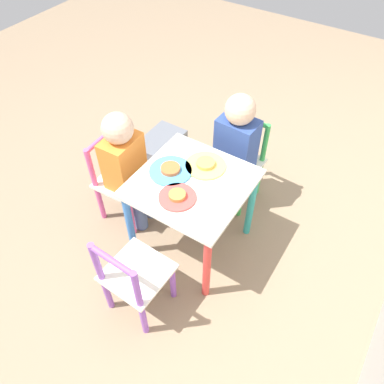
% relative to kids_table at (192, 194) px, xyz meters
% --- Properties ---
extents(ground_plane, '(6.00, 6.00, 0.00)m').
position_rel_kids_table_xyz_m(ground_plane, '(0.00, 0.00, -0.38)').
color(ground_plane, '#8C755B').
extents(kids_table, '(0.50, 0.50, 0.47)m').
position_rel_kids_table_xyz_m(kids_table, '(0.00, 0.00, 0.00)').
color(kids_table, silver).
rests_on(kids_table, ground_plane).
extents(chair_pink, '(0.27, 0.27, 0.51)m').
position_rel_kids_table_xyz_m(chair_pink, '(0.02, -0.44, -0.14)').
color(chair_pink, silver).
rests_on(chair_pink, ground_plane).
extents(chair_green, '(0.27, 0.27, 0.51)m').
position_rel_kids_table_xyz_m(chair_green, '(-0.44, 0.02, -0.14)').
color(chair_green, silver).
rests_on(chair_green, ground_plane).
extents(chair_purple, '(0.27, 0.27, 0.51)m').
position_rel_kids_table_xyz_m(chair_purple, '(0.44, -0.01, -0.14)').
color(chair_purple, silver).
rests_on(chair_purple, ground_plane).
extents(child_front, '(0.21, 0.21, 0.69)m').
position_rel_kids_table_xyz_m(child_front, '(0.02, -0.38, 0.02)').
color(child_front, '#4C608E').
rests_on(child_front, ground_plane).
extents(child_left, '(0.21, 0.21, 0.71)m').
position_rel_kids_table_xyz_m(child_left, '(-0.38, 0.02, 0.03)').
color(child_left, '#38383D').
rests_on(child_left, ground_plane).
extents(plate_front, '(0.20, 0.20, 0.03)m').
position_rel_kids_table_xyz_m(plate_front, '(-0.00, -0.12, 0.09)').
color(plate_front, '#4C9EE0').
rests_on(plate_front, kids_table).
extents(plate_left, '(0.19, 0.19, 0.03)m').
position_rel_kids_table_xyz_m(plate_left, '(-0.12, 0.00, 0.09)').
color(plate_left, '#EADB66').
rests_on(plate_left, kids_table).
extents(plate_right, '(0.16, 0.16, 0.03)m').
position_rel_kids_table_xyz_m(plate_right, '(0.12, 0.00, 0.09)').
color(plate_right, '#E54C47').
rests_on(plate_right, kids_table).
extents(storage_bin, '(0.33, 0.21, 0.10)m').
position_rel_kids_table_xyz_m(storage_bin, '(-0.52, -0.58, -0.33)').
color(storage_bin, slate).
rests_on(storage_bin, ground_plane).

